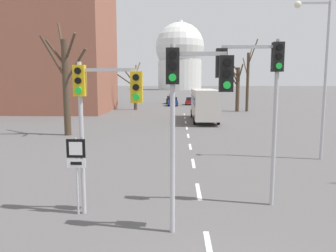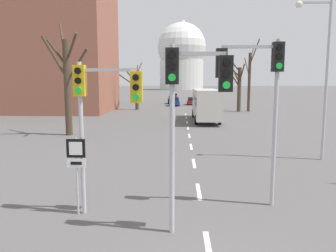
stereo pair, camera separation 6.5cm
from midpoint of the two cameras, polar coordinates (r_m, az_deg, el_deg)
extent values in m
cube|color=silver|center=(9.03, 6.96, -20.49)|extent=(0.16, 2.00, 0.01)
cube|color=silver|center=(13.16, 5.18, -11.24)|extent=(0.16, 2.00, 0.01)
cube|color=silver|center=(17.47, 4.32, -6.48)|extent=(0.16, 2.00, 0.01)
cube|color=silver|center=(21.86, 3.81, -3.61)|extent=(0.16, 2.00, 0.01)
cube|color=silver|center=(26.29, 3.47, -1.71)|extent=(0.16, 2.00, 0.01)
cube|color=silver|center=(30.74, 3.23, -0.35)|extent=(0.16, 2.00, 0.01)
cube|color=silver|center=(35.20, 3.05, 0.66)|extent=(0.16, 2.00, 0.01)
cube|color=silver|center=(39.67, 2.91, 1.45)|extent=(0.16, 2.00, 0.01)
cube|color=silver|center=(44.14, 2.80, 2.07)|extent=(0.16, 2.00, 0.01)
cylinder|color=#B2B2B7|center=(10.77, -14.95, -2.32)|extent=(0.14, 0.14, 4.88)
cube|color=gold|center=(10.61, -15.30, 7.62)|extent=(0.36, 0.28, 0.96)
cylinder|color=black|center=(10.46, -15.63, 9.25)|extent=(0.20, 0.06, 0.20)
cylinder|color=black|center=(10.45, -15.57, 7.62)|extent=(0.20, 0.06, 0.20)
cylinder|color=green|center=(10.45, -15.52, 5.98)|extent=(0.20, 0.06, 0.20)
cube|color=#B2B2B7|center=(10.40, -10.62, 9.58)|extent=(1.77, 0.10, 0.10)
cube|color=gold|center=(10.24, -5.67, 6.74)|extent=(0.36, 0.28, 0.96)
cylinder|color=black|center=(10.07, -5.81, 8.42)|extent=(0.20, 0.06, 0.20)
cylinder|color=black|center=(10.07, -5.79, 6.73)|extent=(0.20, 0.06, 0.20)
cylinder|color=green|center=(10.08, -5.77, 5.03)|extent=(0.20, 0.06, 0.20)
cylinder|color=#B2B2B7|center=(11.65, 17.94, 0.24)|extent=(0.14, 0.14, 5.66)
cube|color=black|center=(11.59, 18.40, 11.34)|extent=(0.36, 0.28, 0.96)
cylinder|color=black|center=(11.46, 18.71, 12.87)|extent=(0.20, 0.06, 0.20)
cylinder|color=black|center=(11.43, 18.65, 11.39)|extent=(0.20, 0.06, 0.20)
cylinder|color=green|center=(11.41, 18.58, 9.90)|extent=(0.20, 0.06, 0.20)
cube|color=#B2B2B7|center=(11.40, 13.90, 13.24)|extent=(1.85, 0.10, 0.10)
cube|color=black|center=(11.20, 9.11, 10.74)|extent=(0.36, 0.28, 0.96)
cylinder|color=black|center=(11.06, 9.25, 12.33)|extent=(0.20, 0.06, 0.20)
cylinder|color=black|center=(11.04, 9.22, 10.79)|extent=(0.20, 0.06, 0.20)
cylinder|color=green|center=(11.02, 9.19, 9.25)|extent=(0.20, 0.06, 0.20)
cylinder|color=#B2B2B7|center=(9.03, 0.59, -2.73)|extent=(0.14, 0.14, 5.25)
cube|color=black|center=(8.90, 0.60, 10.35)|extent=(0.36, 0.28, 0.96)
cylinder|color=black|center=(8.75, 0.58, 12.35)|extent=(0.20, 0.06, 0.20)
cylinder|color=black|center=(8.73, 0.58, 10.41)|extent=(0.20, 0.06, 0.20)
cylinder|color=green|center=(8.72, 0.58, 8.45)|extent=(0.20, 0.06, 0.20)
cube|color=#B2B2B7|center=(8.93, 5.31, 12.43)|extent=(1.43, 0.10, 0.10)
cube|color=black|center=(8.98, 9.89, 8.94)|extent=(0.36, 0.28, 0.96)
cylinder|color=black|center=(8.82, 10.09, 10.90)|extent=(0.20, 0.06, 0.20)
cylinder|color=black|center=(8.81, 10.05, 8.96)|extent=(0.20, 0.06, 0.20)
cylinder|color=green|center=(8.80, 10.00, 7.03)|extent=(0.20, 0.06, 0.20)
cylinder|color=#B2B2B7|center=(11.00, -15.72, -8.43)|extent=(0.07, 0.07, 2.53)
cube|color=black|center=(10.77, -15.93, -3.78)|extent=(0.60, 0.03, 0.60)
cube|color=white|center=(10.75, -15.96, -3.80)|extent=(0.42, 0.01, 0.42)
cube|color=white|center=(10.87, -15.84, -6.26)|extent=(0.60, 0.03, 0.28)
cube|color=black|center=(10.85, -15.86, -6.29)|extent=(0.36, 0.01, 0.10)
cylinder|color=#B2B2B7|center=(19.72, 25.62, 6.85)|extent=(0.16, 0.16, 8.49)
cube|color=#B2B2B7|center=(19.84, 24.00, 19.01)|extent=(1.68, 0.10, 0.10)
sphere|color=#F2EAC6|center=(19.54, 21.58, 19.08)|extent=(0.36, 0.36, 0.36)
cube|color=black|center=(66.41, 0.55, 4.52)|extent=(1.86, 4.59, 0.71)
cube|color=#1E232D|center=(66.15, 0.54, 5.06)|extent=(1.58, 2.20, 0.57)
cylinder|color=black|center=(67.88, -0.18, 4.29)|extent=(0.18, 0.66, 0.66)
cylinder|color=black|center=(67.84, 1.32, 4.28)|extent=(0.18, 0.66, 0.66)
cylinder|color=black|center=(65.04, -0.26, 4.14)|extent=(0.18, 0.66, 0.66)
cylinder|color=black|center=(65.00, 1.30, 4.14)|extent=(0.18, 0.66, 0.66)
cube|color=#B7B7BC|center=(54.17, 6.58, 3.67)|extent=(1.66, 4.48, 0.56)
cube|color=#1E232D|center=(53.92, 6.61, 4.26)|extent=(1.41, 2.15, 0.58)
cylinder|color=black|center=(55.52, 5.66, 3.48)|extent=(0.18, 0.60, 0.60)
cylinder|color=black|center=(55.64, 7.26, 3.47)|extent=(0.18, 0.60, 0.60)
cylinder|color=black|center=(52.75, 5.86, 3.27)|extent=(0.18, 0.60, 0.60)
cylinder|color=black|center=(52.89, 7.55, 3.25)|extent=(0.18, 0.60, 0.60)
cube|color=navy|center=(60.05, 0.84, 4.15)|extent=(1.80, 4.20, 0.65)
cube|color=#1E232D|center=(59.81, 0.84, 4.76)|extent=(1.53, 2.02, 0.65)
cylinder|color=black|center=(61.39, 0.06, 3.92)|extent=(0.18, 0.62, 0.62)
cylinder|color=black|center=(61.36, 1.65, 3.92)|extent=(0.18, 0.62, 0.62)
cylinder|color=black|center=(58.79, -0.01, 3.76)|extent=(0.18, 0.62, 0.62)
cylinder|color=black|center=(58.77, 1.64, 3.75)|extent=(0.18, 0.62, 0.62)
cube|color=maroon|center=(63.01, 3.79, 4.25)|extent=(1.60, 3.87, 0.57)
cube|color=#1E232D|center=(62.79, 3.80, 4.78)|extent=(1.36, 1.86, 0.61)
cylinder|color=black|center=(64.20, 3.08, 4.06)|extent=(0.18, 0.61, 0.61)
cylinder|color=black|center=(64.25, 4.42, 4.05)|extent=(0.18, 0.61, 0.61)
cylinder|color=black|center=(61.81, 3.12, 3.93)|extent=(0.18, 0.61, 0.61)
cylinder|color=black|center=(61.86, 4.52, 3.92)|extent=(0.18, 0.61, 0.61)
cube|color=slate|center=(82.15, 0.77, 5.06)|extent=(1.70, 4.32, 0.57)
cube|color=#1E232D|center=(81.91, 0.77, 5.46)|extent=(1.44, 2.07, 0.61)
cylinder|color=black|center=(83.52, 0.23, 4.90)|extent=(0.18, 0.65, 0.65)
cylinder|color=black|center=(83.49, 1.33, 4.90)|extent=(0.18, 0.65, 0.65)
cylinder|color=black|center=(80.85, 0.18, 4.82)|extent=(0.18, 0.65, 0.65)
cylinder|color=black|center=(80.82, 1.32, 4.81)|extent=(0.18, 0.65, 0.65)
cube|color=beige|center=(36.48, 6.28, 3.99)|extent=(2.50, 10.80, 3.00)
cube|color=black|center=(36.46, 6.29, 4.58)|extent=(2.52, 10.26, 0.90)
cylinder|color=black|center=(40.29, 4.13, 2.21)|extent=(0.26, 0.96, 0.96)
cylinder|color=black|center=(40.46, 7.53, 2.19)|extent=(0.26, 0.96, 0.96)
cylinder|color=black|center=(33.31, 4.61, 1.08)|extent=(0.26, 0.96, 0.96)
cylinder|color=black|center=(33.52, 8.72, 1.06)|extent=(0.26, 0.96, 0.96)
cylinder|color=#473828|center=(27.52, -17.37, 6.31)|extent=(0.54, 0.54, 7.59)
cylinder|color=#473828|center=(27.79, -19.04, 11.95)|extent=(1.56, 0.32, 2.12)
cylinder|color=#473828|center=(27.42, -19.42, 11.18)|extent=(1.68, 1.12, 3.32)
cylinder|color=#473828|center=(28.71, -18.15, 13.87)|extent=(1.20, 1.93, 3.21)
cylinder|color=#473828|center=(26.89, -15.85, 10.15)|extent=(2.04, 1.00, 2.59)
cylinder|color=#473828|center=(26.66, -16.66, 13.25)|extent=(1.49, 1.87, 1.88)
cylinder|color=#473828|center=(49.17, 12.00, 6.21)|extent=(0.55, 0.55, 6.40)
cylinder|color=#473828|center=(48.33, 11.54, 8.39)|extent=(1.12, 1.75, 1.46)
cylinder|color=#473828|center=(48.50, 12.46, 9.02)|extent=(0.56, 1.63, 2.56)
cylinder|color=#473828|center=(48.61, 11.34, 7.79)|extent=(1.48, 1.14, 1.81)
cylinder|color=#473828|center=(49.50, 10.94, 10.70)|extent=(2.02, 1.09, 2.61)
cylinder|color=#473828|center=(48.70, 11.25, 9.24)|extent=(1.64, 0.98, 1.51)
cylinder|color=#473828|center=(51.56, -5.74, 6.25)|extent=(0.54, 0.54, 6.15)
cylinder|color=#473828|center=(52.95, -5.30, 10.04)|extent=(0.56, 2.90, 1.97)
cylinder|color=#473828|center=(50.74, -6.80, 8.56)|extent=(1.56, 2.12, 2.39)
cylinder|color=#473828|center=(52.70, -5.70, 9.35)|extent=(0.31, 2.39, 2.37)
cylinder|color=#473828|center=(51.37, -7.29, 7.82)|extent=(2.73, 1.05, 2.06)
cylinder|color=#473828|center=(49.71, 13.66, 7.40)|extent=(0.42, 0.42, 8.52)
cylinder|color=#473828|center=(51.17, 14.23, 12.49)|extent=(1.10, 2.49, 2.18)
cylinder|color=#473828|center=(50.73, 13.27, 9.96)|extent=(0.51, 2.17, 2.90)
cylinder|color=#473828|center=(49.06, 14.55, 12.36)|extent=(0.93, 2.05, 3.45)
cylinder|color=#473828|center=(48.51, 13.85, 10.56)|extent=(0.43, 2.63, 2.17)
cylinder|color=silver|center=(193.87, 2.05, 8.82)|extent=(25.23, 25.23, 16.82)
sphere|color=silver|center=(194.88, 2.08, 13.57)|extent=(28.03, 28.03, 28.03)
cylinder|color=silver|center=(196.59, 2.09, 17.22)|extent=(3.36, 3.36, 4.91)
cube|color=#935642|center=(51.94, -20.56, 14.49)|extent=(18.00, 14.00, 21.82)
camera|label=1|loc=(0.03, -90.17, -0.02)|focal=35.00mm
camera|label=2|loc=(0.03, 89.83, 0.02)|focal=35.00mm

